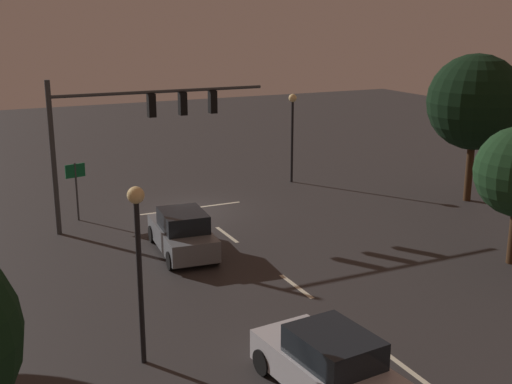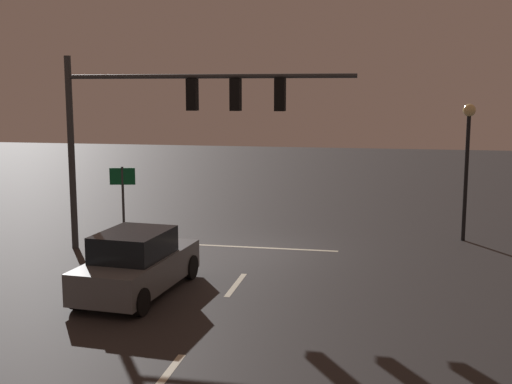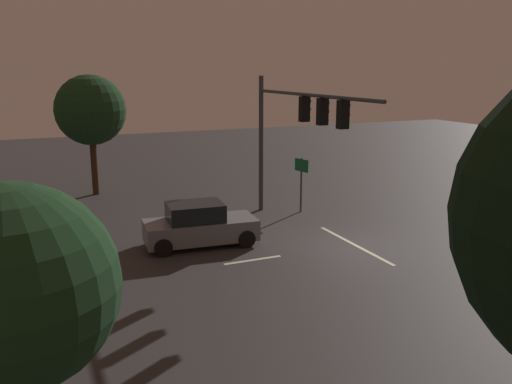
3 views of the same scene
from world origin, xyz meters
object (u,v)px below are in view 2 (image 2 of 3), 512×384
(traffic_signal_assembly, at_px, (172,112))
(car_approaching, at_px, (137,264))
(street_lamp_left_kerb, at_px, (468,145))
(route_sign, at_px, (123,187))

(traffic_signal_assembly, relative_size, car_approaching, 2.11)
(traffic_signal_assembly, bearing_deg, street_lamp_left_kerb, -159.05)
(traffic_signal_assembly, relative_size, street_lamp_left_kerb, 1.96)
(street_lamp_left_kerb, bearing_deg, traffic_signal_assembly, 20.95)
(car_approaching, bearing_deg, route_sign, -64.59)
(traffic_signal_assembly, relative_size, route_sign, 3.61)
(street_lamp_left_kerb, height_order, route_sign, street_lamp_left_kerb)
(traffic_signal_assembly, height_order, street_lamp_left_kerb, traffic_signal_assembly)
(traffic_signal_assembly, distance_m, street_lamp_left_kerb, 10.30)
(street_lamp_left_kerb, relative_size, route_sign, 1.84)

